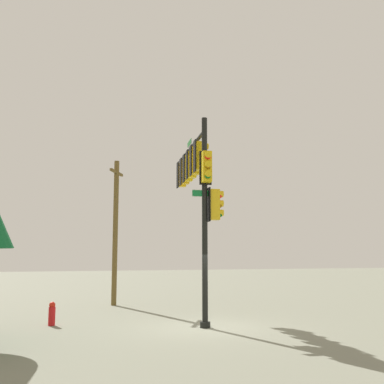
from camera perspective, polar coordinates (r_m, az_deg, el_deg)
The scene contains 4 objects.
ground_plane at distance 16.54m, azimuth 1.64°, elevation -16.46°, with size 120.00×120.00×0.00m, color gray.
signal_pole_assembly at distance 18.46m, azimuth 0.54°, elevation 1.85°, with size 6.22×1.59×7.47m.
utility_pole at distance 23.86m, azimuth -9.47°, elevation -4.50°, with size 1.64×0.97×7.34m.
fire_hydrant at distance 17.67m, azimuth -16.97°, elevation -14.23°, with size 0.33×0.24×0.83m.
Camera 1 is at (-15.29, 5.79, 2.48)m, focal length 43.05 mm.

